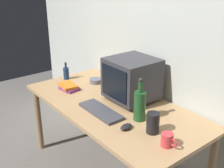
# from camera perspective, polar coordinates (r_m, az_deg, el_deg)

# --- Properties ---
(back_wall) EXTENTS (4.00, 0.08, 2.50)m
(back_wall) POSITION_cam_1_polar(r_m,az_deg,el_deg) (2.48, 8.64, 10.04)
(back_wall) COLOR beige
(back_wall) RESTS_ON ground
(desk) EXTENTS (1.68, 0.81, 0.72)m
(desk) POSITION_cam_1_polar(r_m,az_deg,el_deg) (2.38, 0.00, -5.75)
(desk) COLOR tan
(desk) RESTS_ON ground
(crt_monitor) EXTENTS (0.38, 0.39, 0.37)m
(crt_monitor) POSITION_cam_1_polar(r_m,az_deg,el_deg) (2.35, 4.07, 1.04)
(crt_monitor) COLOR #333338
(crt_monitor) RESTS_ON desk
(keyboard) EXTENTS (0.42, 0.15, 0.02)m
(keyboard) POSITION_cam_1_polar(r_m,az_deg,el_deg) (2.21, -2.34, -5.58)
(keyboard) COLOR #3F3F47
(keyboard) RESTS_ON desk
(computer_mouse) EXTENTS (0.07, 0.11, 0.04)m
(computer_mouse) POSITION_cam_1_polar(r_m,az_deg,el_deg) (1.99, 2.94, -8.80)
(computer_mouse) COLOR black
(computer_mouse) RESTS_ON desk
(bottle_tall) EXTENTS (0.09, 0.09, 0.34)m
(bottle_tall) POSITION_cam_1_polar(r_m,az_deg,el_deg) (2.06, 5.73, -4.22)
(bottle_tall) COLOR #1E4C23
(bottle_tall) RESTS_ON desk
(bottle_short) EXTENTS (0.06, 0.06, 0.18)m
(bottle_short) POSITION_cam_1_polar(r_m,az_deg,el_deg) (2.89, -9.41, 2.29)
(bottle_short) COLOR navy
(bottle_short) RESTS_ON desk
(book_stack) EXTENTS (0.22, 0.16, 0.05)m
(book_stack) POSITION_cam_1_polar(r_m,az_deg,el_deg) (2.65, -8.92, -0.60)
(book_stack) COLOR #843893
(book_stack) RESTS_ON desk
(mug) EXTENTS (0.12, 0.08, 0.09)m
(mug) POSITION_cam_1_polar(r_m,az_deg,el_deg) (1.83, 11.33, -11.22)
(mug) COLOR #CC383D
(mug) RESTS_ON desk
(cd_spindle) EXTENTS (0.12, 0.12, 0.04)m
(cd_spindle) POSITION_cam_1_polar(r_m,az_deg,el_deg) (2.77, -3.37, 0.66)
(cd_spindle) COLOR #595B66
(cd_spindle) RESTS_ON desk
(metal_canister) EXTENTS (0.09, 0.09, 0.15)m
(metal_canister) POSITION_cam_1_polar(r_m,az_deg,el_deg) (1.94, 8.41, -7.91)
(metal_canister) COLOR black
(metal_canister) RESTS_ON desk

